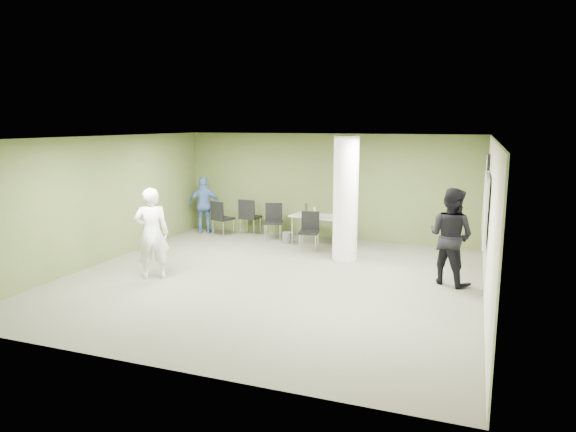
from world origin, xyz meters
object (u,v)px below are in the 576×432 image
at_px(chair_back_left, 221,216).
at_px(folding_table, 322,218).
at_px(man_black, 451,236).
at_px(man_blue, 204,205).
at_px(woman_white, 152,233).

bearing_deg(chair_back_left, folding_table, -163.57).
distance_m(folding_table, man_black, 3.87).
distance_m(chair_back_left, man_blue, 0.69).
height_order(man_black, man_blue, man_black).
bearing_deg(woman_white, chair_back_left, -115.06).
distance_m(chair_back_left, woman_white, 3.99).
distance_m(folding_table, man_blue, 3.55).
xyz_separation_m(folding_table, chair_back_left, (-2.92, 0.08, -0.15)).
bearing_deg(man_blue, man_black, 138.10).
xyz_separation_m(woman_white, man_black, (5.59, 1.69, 0.02)).
height_order(chair_back_left, man_blue, man_blue).
bearing_deg(chair_back_left, man_black, 177.87).
relative_size(woman_white, man_black, 0.98).
bearing_deg(folding_table, woman_white, -113.28).
xyz_separation_m(chair_back_left, woman_white, (0.54, -3.94, 0.35)).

